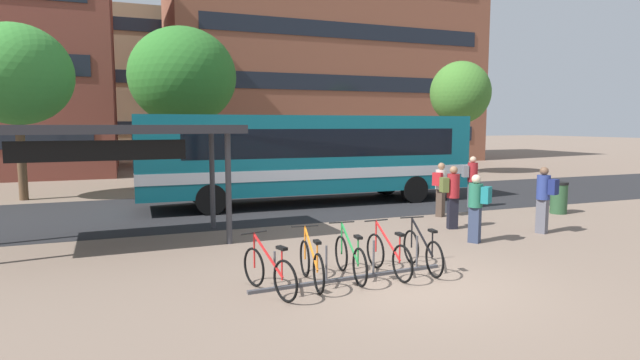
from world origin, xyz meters
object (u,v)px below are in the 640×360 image
Objects in this scene: parked_bicycle_red_3 at (388,255)px; commuter_navy_pack_1 at (544,195)px; street_tree_0 at (16,75)px; parked_bicycle_red_0 at (269,272)px; commuter_red_pack_4 at (440,186)px; parked_bicycle_orange_1 at (311,264)px; parked_bicycle_black_4 at (422,251)px; commuter_olive_pack_3 at (452,193)px; trash_bin at (559,198)px; commuter_teal_pack_2 at (477,204)px; city_bus at (307,155)px; parked_bicycle_green_2 at (350,258)px; transit_shelter at (100,133)px; street_tree_1 at (183,77)px; street_tree_2 at (460,93)px; commuter_grey_pack_0 at (471,178)px.

commuter_navy_pack_1 is (5.65, 1.81, 0.64)m from parked_bicycle_red_3.
street_tree_0 is at bearing 29.93° from parked_bicycle_red_3.
parked_bicycle_red_0 is 8.66m from commuter_red_pack_4.
commuter_navy_pack_1 is at bearing -69.90° from parked_bicycle_orange_1.
parked_bicycle_red_3 is 1.00× the size of parked_bicycle_black_4.
parked_bicycle_black_4 is at bearing -101.37° from parked_bicycle_red_0.
parked_bicycle_red_0 is 8.37m from commuter_navy_pack_1.
trash_bin is (4.73, 0.78, -0.49)m from commuter_olive_pack_3.
commuter_red_pack_4 reaches higher than trash_bin.
parked_bicycle_red_3 is at bearing 83.87° from commuter_teal_pack_2.
city_bus is 11.72× the size of trash_bin.
parked_bicycle_green_2 is 0.97× the size of commuter_navy_pack_1.
commuter_olive_pack_3 is at bearing -40.82° from street_tree_0.
transit_shelter is (-2.75, 4.80, 2.30)m from parked_bicycle_red_0.
city_bus is 7.02× the size of parked_bicycle_black_4.
street_tree_1 is (-10.45, 12.48, 4.61)m from trash_bin.
commuter_teal_pack_2 is 1.63× the size of trash_bin.
parked_bicycle_green_2 is 0.27× the size of transit_shelter.
parked_bicycle_red_0 is 0.22× the size of street_tree_1.
transit_shelter is (-5.18, 4.56, 2.30)m from parked_bicycle_red_3.
street_tree_2 reaches higher than parked_bicycle_orange_1.
transit_shelter reaches higher than commuter_red_pack_4.
parked_bicycle_black_4 is 0.98× the size of commuter_olive_pack_3.
street_tree_1 is at bearing 15.52° from parked_bicycle_black_4.
street_tree_1 is at bearing 8.69° from parked_bicycle_green_2.
parked_bicycle_red_3 is 17.25m from street_tree_1.
transit_shelter is at bearing -105.06° from street_tree_1.
commuter_grey_pack_0 is at bearing -49.16° from parked_bicycle_red_3.
commuter_teal_pack_2 is at bearing -65.18° from parked_bicycle_green_2.
commuter_grey_pack_0 reaches higher than parked_bicycle_red_0.
street_tree_1 is (-0.40, 16.49, 4.75)m from parked_bicycle_orange_1.
commuter_red_pack_4 is at bearing -34.18° from street_tree_0.
commuter_teal_pack_2 is at bearing -106.86° from commuter_grey_pack_0.
parked_bicycle_orange_1 is 7.87m from commuter_red_pack_4.
street_tree_1 is (6.36, 2.83, 0.39)m from street_tree_0.
parked_bicycle_green_2 is at bearing -131.54° from street_tree_2.
trash_bin reaches higher than parked_bicycle_red_3.
commuter_red_pack_4 reaches higher than parked_bicycle_red_3.
city_bus is 1.85× the size of street_tree_2.
parked_bicycle_green_2 is 0.98× the size of commuter_olive_pack_3.
parked_bicycle_red_3 is at bearing -83.13° from street_tree_1.
parked_bicycle_red_0 is 6.04m from commuter_teal_pack_2.
parked_bicycle_red_3 is 9.36m from trash_bin.
commuter_teal_pack_2 is 0.99× the size of commuter_red_pack_4.
transit_shelter is at bearing -174.75° from commuter_olive_pack_3.
trash_bin is (6.93, -4.90, -1.26)m from city_bus.
transit_shelter is 9.18m from commuter_olive_pack_3.
commuter_teal_pack_2 is (8.48, -2.99, -1.72)m from transit_shelter.
commuter_olive_pack_3 reaches higher than commuter_teal_pack_2.
commuter_teal_pack_2 is at bearing -21.15° from transit_shelter.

